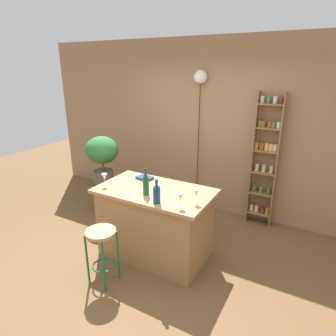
{
  "coord_description": "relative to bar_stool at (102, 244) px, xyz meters",
  "views": [
    {
      "loc": [
        1.74,
        -2.48,
        2.35
      ],
      "look_at": [
        0.05,
        0.55,
        1.13
      ],
      "focal_mm": 30.98,
      "sensor_mm": 36.0,
      "label": 1
    }
  ],
  "objects": [
    {
      "name": "potted_plant",
      "position": [
        -1.13,
        1.36,
        0.51
      ],
      "size": [
        0.55,
        0.49,
        0.82
      ],
      "color": "#514C47",
      "rests_on": "plant_stool"
    },
    {
      "name": "pendant_globe_light",
      "position": [
        0.15,
        2.28,
        1.67
      ],
      "size": [
        0.21,
        0.21,
        2.31
      ],
      "color": "black",
      "rests_on": "ground"
    },
    {
      "name": "spice_shelf",
      "position": [
        1.24,
        2.24,
        0.55
      ],
      "size": [
        0.37,
        0.17,
        2.03
      ],
      "color": "olive",
      "rests_on": "ground"
    },
    {
      "name": "wine_glass_center",
      "position": [
        0.83,
        0.65,
        0.54
      ],
      "size": [
        0.07,
        0.07,
        0.16
      ],
      "color": "silver",
      "rests_on": "kitchen_counter"
    },
    {
      "name": "cookbook",
      "position": [
        -0.07,
        0.99,
        0.44
      ],
      "size": [
        0.24,
        0.19,
        0.03
      ],
      "primitive_type": "cube",
      "rotation": [
        0.0,
        0.0,
        -0.2
      ],
      "color": "navy",
      "rests_on": "kitchen_counter"
    },
    {
      "name": "bar_stool",
      "position": [
        0.0,
        0.0,
        0.0
      ],
      "size": [
        0.33,
        0.33,
        0.66
      ],
      "color": "#196642",
      "rests_on": "ground"
    },
    {
      "name": "wine_glass_right",
      "position": [
        -0.38,
        0.54,
        0.54
      ],
      "size": [
        0.07,
        0.07,
        0.16
      ],
      "color": "silver",
      "rests_on": "kitchen_counter"
    },
    {
      "name": "plant_stool",
      "position": [
        -1.13,
        1.36,
        -0.25
      ],
      "size": [
        0.35,
        0.35,
        0.49
      ],
      "primitive_type": "cylinder",
      "color": "#2D2823",
      "rests_on": "ground"
    },
    {
      "name": "back_wall",
      "position": [
        0.24,
        2.39,
        0.91
      ],
      "size": [
        6.4,
        0.1,
        2.8
      ],
      "primitive_type": "cube",
      "color": "#997551",
      "rests_on": "ground"
    },
    {
      "name": "bottle_olive_oil",
      "position": [
        0.22,
        0.57,
        0.55
      ],
      "size": [
        0.07,
        0.07,
        0.33
      ],
      "color": "#194C23",
      "rests_on": "kitchen_counter"
    },
    {
      "name": "ground",
      "position": [
        0.24,
        0.44,
        -0.49
      ],
      "size": [
        12.0,
        12.0,
        0.0
      ],
      "primitive_type": "plane",
      "color": "brown"
    },
    {
      "name": "bottle_soda_blue",
      "position": [
        0.45,
        0.44,
        0.53
      ],
      "size": [
        0.08,
        0.08,
        0.28
      ],
      "color": "navy",
      "rests_on": "kitchen_counter"
    },
    {
      "name": "kitchen_counter",
      "position": [
        0.24,
        0.74,
        -0.03
      ],
      "size": [
        1.43,
        0.82,
        0.92
      ],
      "color": "#9E7042",
      "rests_on": "ground"
    },
    {
      "name": "wine_glass_left",
      "position": [
        0.73,
        0.48,
        0.54
      ],
      "size": [
        0.07,
        0.07,
        0.16
      ],
      "color": "silver",
      "rests_on": "kitchen_counter"
    }
  ]
}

